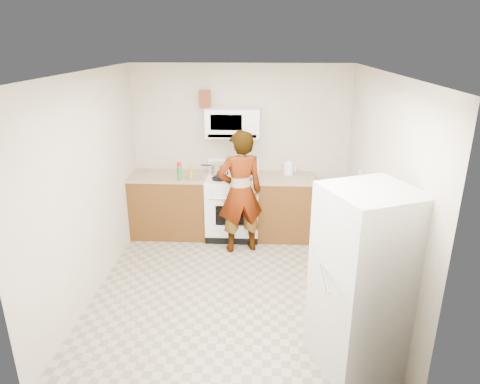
# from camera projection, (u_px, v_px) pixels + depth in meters

# --- Properties ---
(floor) EXTENTS (3.60, 3.60, 0.00)m
(floor) POSITION_uv_depth(u_px,v_px,m) (233.00, 288.00, 5.13)
(floor) COLOR gray
(floor) RESTS_ON ground
(back_wall) EXTENTS (3.20, 0.02, 2.50)m
(back_wall) POSITION_uv_depth(u_px,v_px,m) (241.00, 150.00, 6.39)
(back_wall) COLOR beige
(back_wall) RESTS_ON floor
(right_wall) EXTENTS (0.02, 3.60, 2.50)m
(right_wall) POSITION_uv_depth(u_px,v_px,m) (378.00, 193.00, 4.62)
(right_wall) COLOR beige
(right_wall) RESTS_ON floor
(cabinet_left) EXTENTS (1.12, 0.62, 0.90)m
(cabinet_left) POSITION_uv_depth(u_px,v_px,m) (171.00, 206.00, 6.43)
(cabinet_left) COLOR brown
(cabinet_left) RESTS_ON floor
(counter_left) EXTENTS (1.14, 0.64, 0.03)m
(counter_left) POSITION_uv_depth(u_px,v_px,m) (169.00, 176.00, 6.27)
(counter_left) COLOR tan
(counter_left) RESTS_ON cabinet_left
(cabinet_right) EXTENTS (0.80, 0.62, 0.90)m
(cabinet_right) POSITION_uv_depth(u_px,v_px,m) (285.00, 208.00, 6.34)
(cabinet_right) COLOR brown
(cabinet_right) RESTS_ON floor
(counter_right) EXTENTS (0.82, 0.64, 0.03)m
(counter_right) POSITION_uv_depth(u_px,v_px,m) (286.00, 178.00, 6.18)
(counter_right) COLOR tan
(counter_right) RESTS_ON cabinet_right
(gas_range) EXTENTS (0.76, 0.65, 1.13)m
(gas_range) POSITION_uv_depth(u_px,v_px,m) (233.00, 205.00, 6.36)
(gas_range) COLOR white
(gas_range) RESTS_ON floor
(microwave) EXTENTS (0.76, 0.38, 0.40)m
(microwave) POSITION_uv_depth(u_px,v_px,m) (233.00, 122.00, 6.07)
(microwave) COLOR white
(microwave) RESTS_ON back_wall
(person) EXTENTS (0.72, 0.58, 1.71)m
(person) POSITION_uv_depth(u_px,v_px,m) (240.00, 192.00, 5.79)
(person) COLOR tan
(person) RESTS_ON floor
(fridge) EXTENTS (0.92, 0.92, 1.70)m
(fridge) POSITION_uv_depth(u_px,v_px,m) (364.00, 283.00, 3.66)
(fridge) COLOR silver
(fridge) RESTS_ON floor
(kettle) EXTENTS (0.16, 0.16, 0.17)m
(kettle) POSITION_uv_depth(u_px,v_px,m) (289.00, 168.00, 6.28)
(kettle) COLOR white
(kettle) RESTS_ON counter_right
(jug) EXTENTS (0.15, 0.15, 0.24)m
(jug) POSITION_uv_depth(u_px,v_px,m) (205.00, 99.00, 6.01)
(jug) COLOR maroon
(jug) RESTS_ON microwave
(saucepan) EXTENTS (0.29, 0.29, 0.13)m
(saucepan) POSITION_uv_depth(u_px,v_px,m) (219.00, 168.00, 6.29)
(saucepan) COLOR #B9BABE
(saucepan) RESTS_ON gas_range
(tray) EXTENTS (0.27, 0.19, 0.05)m
(tray) POSITION_uv_depth(u_px,v_px,m) (237.00, 178.00, 6.08)
(tray) COLOR white
(tray) RESTS_ON gas_range
(bottle_spray) EXTENTS (0.08, 0.08, 0.22)m
(bottle_spray) POSITION_uv_depth(u_px,v_px,m) (179.00, 170.00, 6.14)
(bottle_spray) COLOR red
(bottle_spray) RESTS_ON counter_left
(bottle_hot_sauce) EXTENTS (0.07, 0.07, 0.17)m
(bottle_hot_sauce) POSITION_uv_depth(u_px,v_px,m) (191.00, 172.00, 6.10)
(bottle_hot_sauce) COLOR orange
(bottle_hot_sauce) RESTS_ON counter_left
(bottle_green_cap) EXTENTS (0.06, 0.06, 0.19)m
(bottle_green_cap) POSITION_uv_depth(u_px,v_px,m) (180.00, 174.00, 5.99)
(bottle_green_cap) COLOR #178235
(bottle_green_cap) RESTS_ON counter_left
(pot_lid) EXTENTS (0.32, 0.32, 0.01)m
(pot_lid) POSITION_uv_depth(u_px,v_px,m) (193.00, 177.00, 6.13)
(pot_lid) COLOR silver
(pot_lid) RESTS_ON counter_left
(broom) EXTENTS (0.13, 0.28, 1.29)m
(broom) POSITION_uv_depth(u_px,v_px,m) (357.00, 215.00, 5.56)
(broom) COLOR white
(broom) RESTS_ON floor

